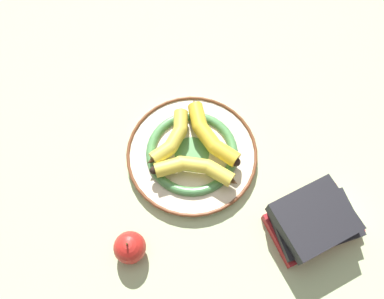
{
  "coord_description": "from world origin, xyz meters",
  "views": [
    {
      "loc": [
        -0.35,
        -0.17,
        0.87
      ],
      "look_at": [
        0.0,
        -0.03,
        0.04
      ],
      "focal_mm": 35.0,
      "sensor_mm": 36.0,
      "label": 1
    }
  ],
  "objects_px": {
    "book_stack": "(314,221)",
    "apple": "(130,247)",
    "banana_a": "(172,139)",
    "banana_c": "(195,168)",
    "decorative_bowl": "(192,153)",
    "banana_b": "(209,134)"
  },
  "relations": [
    {
      "from": "book_stack",
      "to": "apple",
      "type": "xyz_separation_m",
      "value": [
        -0.2,
        0.37,
        -0.01
      ]
    },
    {
      "from": "banana_a",
      "to": "banana_c",
      "type": "relative_size",
      "value": 0.84
    },
    {
      "from": "decorative_bowl",
      "to": "banana_a",
      "type": "xyz_separation_m",
      "value": [
        0.0,
        0.05,
        0.04
      ]
    },
    {
      "from": "decorative_bowl",
      "to": "banana_b",
      "type": "distance_m",
      "value": 0.07
    },
    {
      "from": "banana_c",
      "to": "apple",
      "type": "distance_m",
      "value": 0.23
    },
    {
      "from": "decorative_bowl",
      "to": "book_stack",
      "type": "xyz_separation_m",
      "value": [
        -0.07,
        -0.32,
        0.03
      ]
    },
    {
      "from": "banana_c",
      "to": "book_stack",
      "type": "bearing_deg",
      "value": 163.23
    },
    {
      "from": "book_stack",
      "to": "decorative_bowl",
      "type": "bearing_deg",
      "value": 123.76
    },
    {
      "from": "decorative_bowl",
      "to": "banana_a",
      "type": "distance_m",
      "value": 0.06
    },
    {
      "from": "decorative_bowl",
      "to": "banana_c",
      "type": "bearing_deg",
      "value": -151.88
    },
    {
      "from": "banana_c",
      "to": "banana_b",
      "type": "bearing_deg",
      "value": -102.58
    },
    {
      "from": "banana_b",
      "to": "apple",
      "type": "bearing_deg",
      "value": -66.42
    },
    {
      "from": "apple",
      "to": "decorative_bowl",
      "type": "bearing_deg",
      "value": -9.75
    },
    {
      "from": "banana_b",
      "to": "apple",
      "type": "relative_size",
      "value": 2.11
    },
    {
      "from": "banana_c",
      "to": "banana_a",
      "type": "bearing_deg",
      "value": -46.3
    },
    {
      "from": "decorative_bowl",
      "to": "apple",
      "type": "distance_m",
      "value": 0.27
    },
    {
      "from": "banana_a",
      "to": "banana_b",
      "type": "distance_m",
      "value": 0.09
    },
    {
      "from": "banana_b",
      "to": "apple",
      "type": "distance_m",
      "value": 0.32
    },
    {
      "from": "banana_a",
      "to": "book_stack",
      "type": "distance_m",
      "value": 0.38
    },
    {
      "from": "banana_a",
      "to": "banana_c",
      "type": "bearing_deg",
      "value": -117.74
    },
    {
      "from": "banana_a",
      "to": "banana_b",
      "type": "xyz_separation_m",
      "value": [
        0.04,
        -0.08,
        0.0
      ]
    },
    {
      "from": "banana_a",
      "to": "banana_c",
      "type": "height_order",
      "value": "same"
    }
  ]
}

